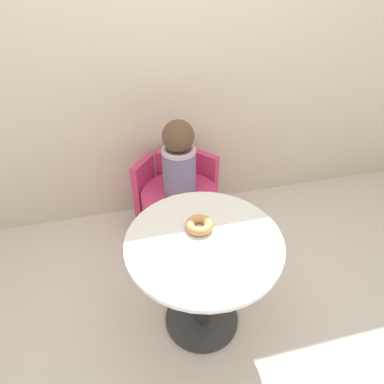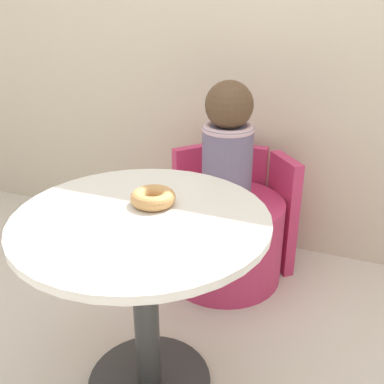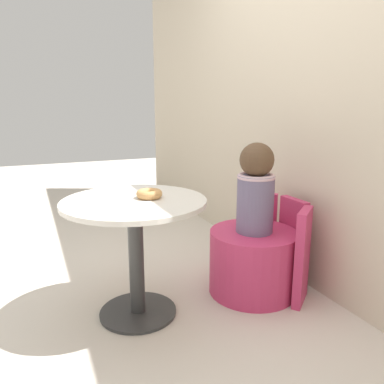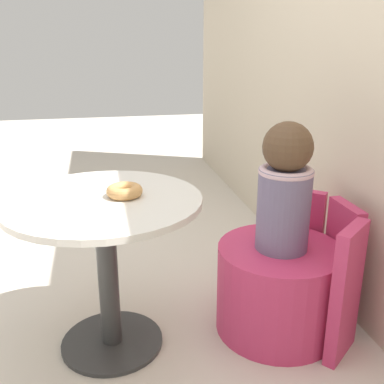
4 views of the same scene
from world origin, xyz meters
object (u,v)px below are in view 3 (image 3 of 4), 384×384
Objects in this scene: round_table at (135,230)px; donut at (149,194)px; tub_chair at (253,262)px; child_figure at (256,189)px.

round_table is 0.20m from donut.
child_figure is (-0.00, 0.00, 0.45)m from tub_chair.
donut is (-0.03, -0.63, 0.48)m from tub_chair.
child_figure reaches higher than round_table.
tub_chair is 3.85× the size of donut.
donut reaches higher than tub_chair.
child_figure is at bearing 86.88° from donut.
child_figure is at bearing 87.33° from round_table.
round_table is 0.73m from child_figure.
round_table is 1.41× the size of child_figure.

